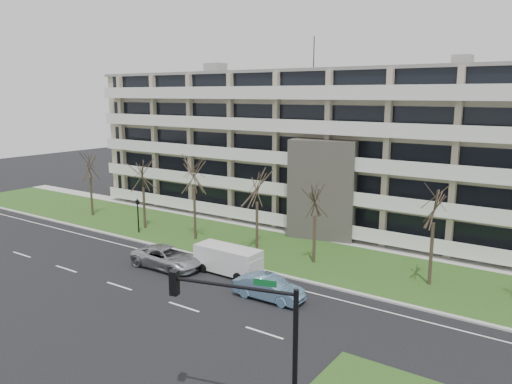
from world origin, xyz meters
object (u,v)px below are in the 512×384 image
Objects in this scene: silver_pickup at (167,258)px; blue_sedan at (269,288)px; traffic_signal at (251,332)px; white_van at (229,258)px; pedestrian_signal at (138,211)px.

silver_pickup is 1.25× the size of blue_sedan.
blue_sedan is at bearing 104.74° from traffic_signal.
traffic_signal reaches higher than silver_pickup.
pedestrian_signal reaches higher than white_van.
blue_sedan is 5.51m from white_van.
white_van is 0.83× the size of traffic_signal.
white_van reaches higher than silver_pickup.
traffic_signal is (11.28, -13.10, 2.84)m from white_van.
pedestrian_signal reaches higher than blue_sedan.
white_van is 14.21m from pedestrian_signal.
white_van is at bearing 3.14° from pedestrian_signal.
silver_pickup is at bearing 128.98° from traffic_signal.
white_van reaches higher than blue_sedan.
blue_sedan is at bearing 0.62° from pedestrian_signal.
blue_sedan is 1.41× the size of pedestrian_signal.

